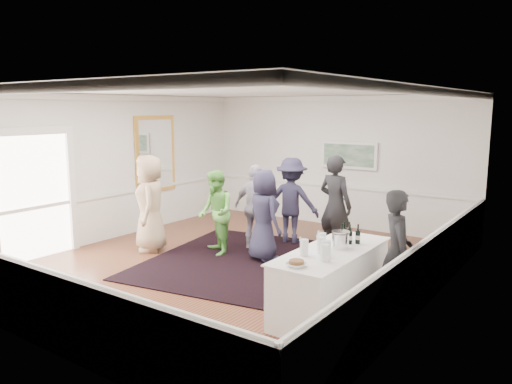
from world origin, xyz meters
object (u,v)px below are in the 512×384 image
Objects in this scene: serving_table at (331,281)px; guest_lilac at (256,207)px; ice_bucket at (341,240)px; guest_tan at (150,203)px; nut_bowl at (296,263)px; guest_green at (216,213)px; guest_dark_b at (335,205)px; guest_dark_a at (291,201)px; bartender at (397,252)px; guest_navy at (264,215)px.

serving_table is 3.47m from guest_lilac.
guest_lilac is 6.79× the size of ice_bucket.
guest_tan is at bearing 170.76° from serving_table.
guest_green is at bearing 145.05° from nut_bowl.
ice_bucket is (0.05, 0.16, 0.58)m from serving_table.
guest_tan is at bearing 172.85° from ice_bucket.
guest_dark_a is at bearing -3.42° from guest_dark_b.
guest_tan is 4.56m from ice_bucket.
guest_dark_a reaches higher than ice_bucket.
serving_table is 1.28× the size of bartender.
guest_green reaches higher than ice_bucket.
guest_lilac is at bearing 143.52° from serving_table.
guest_navy reaches higher than nut_bowl.
guest_lilac is at bearing 146.20° from ice_bucket.
guest_navy is (2.26, 0.80, -0.11)m from guest_tan.
guest_tan is 1.16× the size of guest_green.
guest_navy is (-2.21, 1.53, 0.41)m from serving_table.
guest_dark_a is (-3.19, 2.40, 0.03)m from bartender.
guest_dark_b reaches higher than guest_green.
ice_bucket reaches higher than serving_table.
guest_dark_b is 7.73× the size of ice_bucket.
guest_dark_a is at bearing 91.85° from guest_tan.
guest_dark_a is at bearing 100.93° from guest_green.
serving_table is 2.72m from guest_navy.
guest_navy is at bearing 50.13° from guest_green.
guest_dark_a reaches higher than nut_bowl.
guest_dark_b is at bearing 75.27° from guest_tan.
guest_green is 0.87m from guest_lilac.
nut_bowl is at bearing 132.37° from guest_lilac.
serving_table is 1.23× the size of guest_dark_a.
guest_dark_b is 7.97× the size of nut_bowl.
bartender is at bearing 156.32° from guest_lilac.
guest_dark_b is (1.52, 0.57, 0.12)m from guest_lilac.
ice_bucket is (2.82, -1.88, 0.16)m from guest_lilac.
guest_dark_b is at bearing 115.45° from serving_table.
bartender is 1.05× the size of guest_green.
bartender reaches higher than serving_table.
guest_tan is (-4.48, 0.73, 0.52)m from serving_table.
bartender reaches higher than guest_lilac.
guest_tan is at bearing 43.98° from guest_navy.
guest_dark_b is 1.14× the size of guest_navy.
guest_dark_a is 7.14× the size of ice_bucket.
guest_tan reaches higher than bartender.
guest_navy is at bearing 85.12° from guest_dark_a.
guest_tan is (-5.23, 0.21, 0.09)m from bartender.
ice_bucket is (4.53, -0.57, 0.05)m from guest_tan.
guest_dark_a is 0.92× the size of guest_dark_b.
guest_tan is 3.74m from guest_dark_b.
guest_dark_a is 1.40m from guest_navy.
guest_lilac is (0.45, 0.75, 0.03)m from guest_green.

